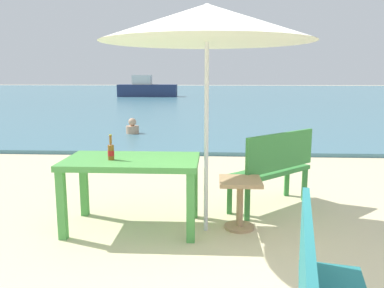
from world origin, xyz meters
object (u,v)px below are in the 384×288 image
picnic_table_green (132,169)px  side_table_wood (240,197)px  patio_umbrella (207,23)px  boat_barge (147,89)px  beer_bottle_amber (111,151)px  swimmer_person (132,127)px  bench_green_left (274,165)px

picnic_table_green → side_table_wood: bearing=1.8°
patio_umbrella → boat_barge: (-4.68, 24.07, -1.49)m
picnic_table_green → beer_bottle_amber: bearing=-160.3°
swimmer_person → boat_barge: bearing=98.4°
picnic_table_green → beer_bottle_amber: size_ratio=5.28×
side_table_wood → picnic_table_green: bearing=-178.2°
patio_umbrella → boat_barge: patio_umbrella is taller
side_table_wood → boat_barge: bearing=101.9°
side_table_wood → bench_green_left: size_ratio=0.48×
side_table_wood → bench_green_left: 0.83m
bench_green_left → picnic_table_green: bearing=-156.1°
picnic_table_green → bench_green_left: (1.60, 0.71, -0.11)m
beer_bottle_amber → patio_umbrella: (0.98, 0.04, 1.26)m
beer_bottle_amber → bench_green_left: bearing=23.4°
patio_umbrella → side_table_wood: patio_umbrella is taller
bench_green_left → beer_bottle_amber: bearing=-156.6°
swimmer_person → boat_barge: (-2.60, 17.73, 0.38)m
beer_bottle_amber → bench_green_left: size_ratio=0.24×
bench_green_left → swimmer_person: 6.30m
side_table_wood → bench_green_left: bearing=55.9°
picnic_table_green → swimmer_person: size_ratio=3.41×
picnic_table_green → side_table_wood: 1.18m
beer_bottle_amber → patio_umbrella: bearing=2.1°
beer_bottle_amber → patio_umbrella: size_ratio=0.12×
picnic_table_green → boat_barge: (-3.90, 24.03, -0.03)m
picnic_table_green → boat_barge: boat_barge is taller
beer_bottle_amber → picnic_table_green: bearing=19.7°
picnic_table_green → bench_green_left: bench_green_left is taller
picnic_table_green → swimmer_person: 6.44m
patio_umbrella → picnic_table_green: bearing=177.4°
picnic_table_green → side_table_wood: picnic_table_green is taller
beer_bottle_amber → side_table_wood: (1.34, 0.11, -0.50)m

